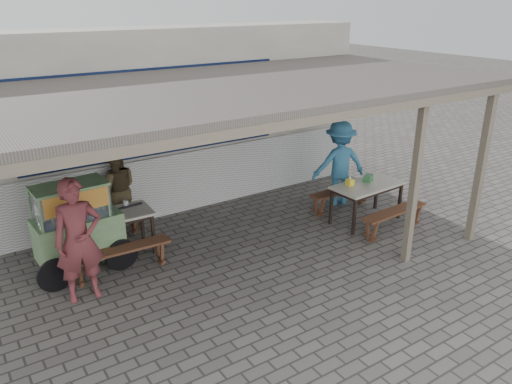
{
  "coord_description": "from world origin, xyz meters",
  "views": [
    {
      "loc": [
        -3.66,
        -5.57,
        4.02
      ],
      "look_at": [
        0.6,
        0.9,
        0.98
      ],
      "focal_mm": 35.0,
      "sensor_mm": 36.0,
      "label": 1
    }
  ],
  "objects": [
    {
      "name": "condiment_bowl",
      "position": [
        -1.72,
        1.98,
        0.78
      ],
      "size": [
        0.27,
        0.27,
        0.05
      ],
      "primitive_type": "imported",
      "rotation": [
        0.0,
        0.0,
        0.29
      ],
      "color": "white",
      "rests_on": "table_left"
    },
    {
      "name": "bench_left_wall",
      "position": [
        -1.63,
        2.54,
        0.34
      ],
      "size": [
        1.57,
        0.34,
        0.45
      ],
      "rotation": [
        0.0,
        0.0,
        -0.04
      ],
      "color": "brown",
      "rests_on": "ground"
    },
    {
      "name": "back_wall",
      "position": [
        -0.0,
        3.58,
        1.72
      ],
      "size": [
        9.0,
        1.28,
        3.5
      ],
      "color": "beige",
      "rests_on": "ground"
    },
    {
      "name": "bench_left_street",
      "position": [
        -1.68,
        1.2,
        0.34
      ],
      "size": [
        1.57,
        0.34,
        0.45
      ],
      "rotation": [
        0.0,
        0.0,
        -0.04
      ],
      "color": "brown",
      "rests_on": "ground"
    },
    {
      "name": "ground",
      "position": [
        0.0,
        0.0,
        0.0
      ],
      "size": [
        60.0,
        60.0,
        0.0
      ],
      "primitive_type": "plane",
      "color": "#5F5C56",
      "rests_on": "ground"
    },
    {
      "name": "patron_street_side",
      "position": [
        -2.33,
        0.89,
        0.9
      ],
      "size": [
        0.68,
        0.47,
        1.8
      ],
      "primitive_type": "imported",
      "rotation": [
        0.0,
        0.0,
        -0.06
      ],
      "color": "brown",
      "rests_on": "ground"
    },
    {
      "name": "table_left",
      "position": [
        -1.65,
        1.87,
        0.67
      ],
      "size": [
        1.48,
        0.74,
        0.75
      ],
      "rotation": [
        0.0,
        0.0,
        -0.04
      ],
      "color": "beige",
      "rests_on": "ground"
    },
    {
      "name": "warung_roof",
      "position": [
        0.02,
        0.9,
        2.71
      ],
      "size": [
        9.0,
        4.21,
        2.81
      ],
      "color": "#5C524E",
      "rests_on": "ground"
    },
    {
      "name": "bench_right_street",
      "position": [
        2.93,
        -0.09,
        0.34
      ],
      "size": [
        1.5,
        0.36,
        0.45
      ],
      "rotation": [
        0.0,
        0.0,
        0.05
      ],
      "color": "brown",
      "rests_on": "ground"
    },
    {
      "name": "bench_right_wall",
      "position": [
        2.86,
        1.24,
        0.34
      ],
      "size": [
        1.5,
        0.36,
        0.45
      ],
      "rotation": [
        0.0,
        0.0,
        0.05
      ],
      "color": "brown",
      "rests_on": "ground"
    },
    {
      "name": "tissue_box",
      "position": [
        2.58,
        0.73,
        0.81
      ],
      "size": [
        0.12,
        0.12,
        0.12
      ],
      "primitive_type": "cube",
      "rotation": [
        0.0,
        0.0,
        -0.01
      ],
      "color": "yellow",
      "rests_on": "table_right"
    },
    {
      "name": "condiment_jar",
      "position": [
        -1.25,
        2.07,
        0.8
      ],
      "size": [
        0.09,
        0.09,
        0.1
      ],
      "primitive_type": "cylinder",
      "color": "silver",
      "rests_on": "table_left"
    },
    {
      "name": "vendor_cart",
      "position": [
        -2.16,
        1.65,
        0.79
      ],
      "size": [
        1.81,
        0.79,
        1.45
      ],
      "rotation": [
        0.0,
        0.0,
        0.06
      ],
      "color": "#7CA06B",
      "rests_on": "ground"
    },
    {
      "name": "patron_wall_side",
      "position": [
        -1.17,
        2.75,
        0.8
      ],
      "size": [
        0.89,
        0.76,
        1.61
      ],
      "primitive_type": "imported",
      "rotation": [
        0.0,
        0.0,
        2.93
      ],
      "color": "brown",
      "rests_on": "ground"
    },
    {
      "name": "table_right",
      "position": [
        2.9,
        0.58,
        0.67
      ],
      "size": [
        1.42,
        0.78,
        0.75
      ],
      "rotation": [
        0.0,
        0.0,
        0.05
      ],
      "color": "beige",
      "rests_on": "ground"
    },
    {
      "name": "patron_right_table",
      "position": [
        3.06,
        1.55,
        0.87
      ],
      "size": [
        1.26,
        0.95,
        1.74
      ],
      "primitive_type": "imported",
      "rotation": [
        0.0,
        0.0,
        2.84
      ],
      "color": "teal",
      "rests_on": "ground"
    },
    {
      "name": "donation_box",
      "position": [
        3.01,
        0.68,
        0.82
      ],
      "size": [
        0.24,
        0.2,
        0.13
      ],
      "primitive_type": "cube",
      "rotation": [
        0.0,
        0.0,
        0.42
      ],
      "color": "#33733F",
      "rests_on": "table_right"
    }
  ]
}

